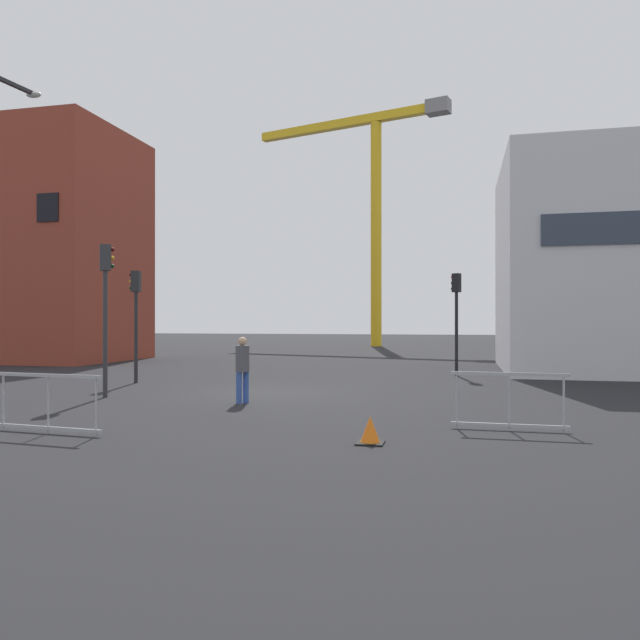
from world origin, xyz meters
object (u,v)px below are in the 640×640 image
(traffic_light_verge, at_px, (106,295))
(traffic_light_corner, at_px, (136,307))
(traffic_light_island, at_px, (456,307))
(pedestrian_walking, at_px, (242,365))
(traffic_cone_orange, at_px, (370,431))
(construction_crane, at_px, (371,187))

(traffic_light_verge, bearing_deg, traffic_light_corner, 108.45)
(traffic_light_island, height_order, pedestrian_walking, traffic_light_island)
(traffic_light_corner, distance_m, traffic_cone_orange, 12.29)
(construction_crane, distance_m, traffic_light_corner, 33.53)
(traffic_light_corner, bearing_deg, traffic_cone_orange, -41.99)
(construction_crane, distance_m, traffic_light_island, 29.43)
(traffic_light_corner, bearing_deg, pedestrian_walking, -36.96)
(traffic_light_island, bearing_deg, traffic_cone_orange, -95.76)
(construction_crane, bearing_deg, traffic_light_corner, -95.94)
(construction_crane, xyz_separation_m, traffic_light_verge, (-2.09, -35.22, -10.49))
(traffic_light_verge, height_order, traffic_cone_orange, traffic_light_verge)
(traffic_light_island, bearing_deg, construction_crane, 104.80)
(traffic_light_island, height_order, traffic_light_corner, traffic_light_island)
(construction_crane, bearing_deg, traffic_light_verge, -93.39)
(traffic_light_verge, relative_size, traffic_light_corner, 1.10)
(construction_crane, bearing_deg, traffic_cone_orange, -81.85)
(construction_crane, distance_m, pedestrian_walking, 37.61)
(traffic_light_corner, bearing_deg, construction_crane, 84.06)
(traffic_cone_orange, bearing_deg, pedestrian_walking, 132.21)
(traffic_light_island, relative_size, pedestrian_walking, 2.33)
(construction_crane, xyz_separation_m, traffic_light_corner, (-3.29, -31.60, -10.72))
(construction_crane, height_order, traffic_light_verge, construction_crane)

